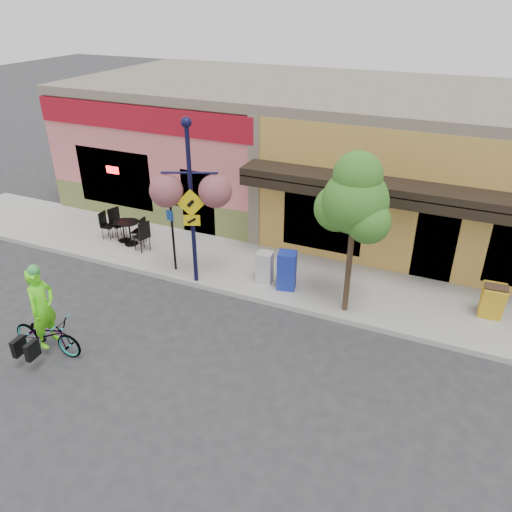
{
  "coord_description": "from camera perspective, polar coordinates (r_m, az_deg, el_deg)",
  "views": [
    {
      "loc": [
        4.86,
        -9.65,
        7.33
      ],
      "look_at": [
        0.35,
        0.5,
        1.4
      ],
      "focal_mm": 35.0,
      "sensor_mm": 36.0,
      "label": 1
    }
  ],
  "objects": [
    {
      "name": "building",
      "position": [
        18.54,
        7.98,
        11.92
      ],
      "size": [
        18.2,
        8.2,
        4.5
      ],
      "primitive_type": null,
      "color": "#CF6669",
      "rests_on": "ground"
    },
    {
      "name": "sandwich_board",
      "position": [
        13.37,
        25.42,
        -5.16
      ],
      "size": [
        0.57,
        0.43,
        0.91
      ],
      "primitive_type": null,
      "rotation": [
        0.0,
        0.0,
        0.06
      ],
      "color": "gold",
      "rests_on": "sidewalk"
    },
    {
      "name": "bicycle",
      "position": [
        12.34,
        -22.75,
        -8.23
      ],
      "size": [
        1.81,
        0.73,
        0.93
      ],
      "primitive_type": "imported",
      "rotation": [
        0.0,
        0.0,
        1.64
      ],
      "color": "maroon",
      "rests_on": "ground"
    },
    {
      "name": "curb",
      "position": [
        13.43,
        -1.29,
        -4.61
      ],
      "size": [
        24.0,
        0.12,
        0.15
      ],
      "primitive_type": "cube",
      "color": "#A8A59E",
      "rests_on": "ground"
    },
    {
      "name": "lamp_post",
      "position": [
        13.09,
        -7.38,
        5.81
      ],
      "size": [
        1.56,
        1.09,
        4.54
      ],
      "primitive_type": null,
      "rotation": [
        0.0,
        0.0,
        0.39
      ],
      "color": "#111137",
      "rests_on": "sidewalk"
    },
    {
      "name": "one_way_sign",
      "position": [
        14.2,
        -9.5,
        2.68
      ],
      "size": [
        0.92,
        0.29,
        2.36
      ],
      "primitive_type": null,
      "rotation": [
        0.0,
        0.0,
        -0.11
      ],
      "color": "black",
      "rests_on": "sidewalk"
    },
    {
      "name": "newspaper_box_grey",
      "position": [
        13.71,
        1.0,
        -1.31
      ],
      "size": [
        0.47,
        0.43,
        0.9
      ],
      "primitive_type": null,
      "rotation": [
        0.0,
        0.0,
        0.12
      ],
      "color": "#B3B3B3",
      "rests_on": "sidewalk"
    },
    {
      "name": "newspaper_box_blue",
      "position": [
        13.41,
        3.54,
        -1.66
      ],
      "size": [
        0.56,
        0.52,
        1.08
      ],
      "primitive_type": null,
      "rotation": [
        0.0,
        0.0,
        0.21
      ],
      "color": "#192C9B",
      "rests_on": "sidewalk"
    },
    {
      "name": "cafe_set_left",
      "position": [
        16.54,
        -14.94,
        3.11
      ],
      "size": [
        1.57,
        0.87,
        0.91
      ],
      "primitive_type": null,
      "rotation": [
        0.0,
        0.0,
        0.08
      ],
      "color": "black",
      "rests_on": "sidewalk"
    },
    {
      "name": "street_tree",
      "position": [
        11.95,
        10.9,
        2.31
      ],
      "size": [
        1.82,
        1.82,
        4.17
      ],
      "primitive_type": null,
      "rotation": [
        0.0,
        0.0,
        -0.13
      ],
      "color": "#3D7A26",
      "rests_on": "sidewalk"
    },
    {
      "name": "cafe_set_right",
      "position": [
        16.24,
        -14.26,
        2.94
      ],
      "size": [
        1.89,
        1.37,
        1.02
      ],
      "primitive_type": null,
      "rotation": [
        0.0,
        0.0,
        -0.34
      ],
      "color": "black",
      "rests_on": "sidewalk"
    },
    {
      "name": "sidewalk",
      "position": [
        14.56,
        1.13,
        -1.8
      ],
      "size": [
        24.0,
        3.0,
        0.15
      ],
      "primitive_type": "cube",
      "color": "#9E9B93",
      "rests_on": "ground"
    },
    {
      "name": "ground",
      "position": [
        13.06,
        -2.32,
        -6.08
      ],
      "size": [
        90.0,
        90.0,
        0.0
      ],
      "primitive_type": "plane",
      "color": "#2D2D30",
      "rests_on": "ground"
    },
    {
      "name": "cyclist_rider",
      "position": [
        12.05,
        -23.01,
        -6.43
      ],
      "size": [
        0.5,
        0.72,
        1.9
      ],
      "primitive_type": "imported",
      "rotation": [
        0.0,
        0.0,
        1.64
      ],
      "color": "#64FF1A",
      "rests_on": "ground"
    }
  ]
}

